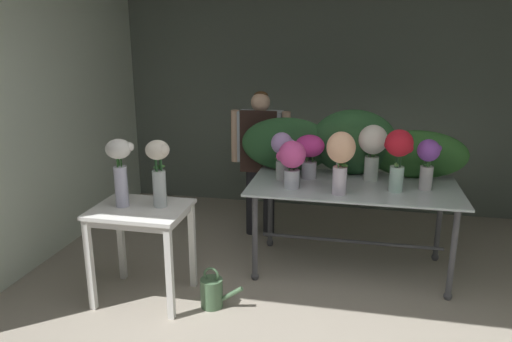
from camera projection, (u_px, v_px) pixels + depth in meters
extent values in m
plane|color=#9E9384|center=(304.00, 266.00, 4.59)|extent=(7.92, 7.92, 0.00)
cube|color=slate|center=(324.00, 96.00, 5.90)|extent=(5.09, 0.12, 2.79)
cube|color=silver|center=(49.00, 112.00, 4.72)|extent=(0.12, 3.72, 2.79)
cube|color=#B4C3C5|center=(353.00, 186.00, 4.31)|extent=(1.84, 0.95, 0.02)
cylinder|color=#4C4C51|center=(255.00, 238.00, 4.23)|extent=(0.05, 0.05, 0.81)
sphere|color=#4C4C51|center=(255.00, 276.00, 4.34)|extent=(0.07, 0.07, 0.07)
cylinder|color=#4C4C51|center=(453.00, 255.00, 3.91)|extent=(0.05, 0.05, 0.81)
sphere|color=#4C4C51|center=(448.00, 296.00, 4.01)|extent=(0.07, 0.07, 0.07)
cylinder|color=#4C4C51|center=(270.00, 209.00, 4.94)|extent=(0.05, 0.05, 0.81)
sphere|color=#4C4C51|center=(270.00, 243.00, 5.04)|extent=(0.07, 0.07, 0.07)
cylinder|color=#4C4C51|center=(439.00, 221.00, 4.61)|extent=(0.05, 0.05, 0.81)
sphere|color=#4C4C51|center=(435.00, 257.00, 4.71)|extent=(0.07, 0.07, 0.07)
cylinder|color=#4C4C51|center=(350.00, 241.00, 4.45)|extent=(1.64, 0.03, 0.03)
cube|color=white|center=(140.00, 209.00, 3.85)|extent=(0.74, 0.60, 0.03)
cube|color=white|center=(141.00, 214.00, 3.86)|extent=(0.68, 0.54, 0.06)
cube|color=white|center=(90.00, 265.00, 3.78)|extent=(0.05, 0.05, 0.77)
cube|color=white|center=(170.00, 273.00, 3.64)|extent=(0.05, 0.05, 0.77)
cube|color=white|center=(121.00, 239.00, 4.26)|extent=(0.05, 0.05, 0.77)
cube|color=white|center=(192.00, 245.00, 4.13)|extent=(0.05, 0.05, 0.77)
cylinder|color=#232328|center=(252.00, 197.00, 5.24)|extent=(0.12, 0.12, 0.84)
cylinder|color=#232328|center=(269.00, 198.00, 5.21)|extent=(0.12, 0.12, 0.84)
cube|color=#B2BCC6|center=(260.00, 136.00, 5.04)|extent=(0.45, 0.22, 0.53)
cube|color=black|center=(258.00, 142.00, 4.94)|extent=(0.38, 0.02, 0.65)
cylinder|color=#D8AD8E|center=(235.00, 136.00, 5.10)|extent=(0.09, 0.09, 0.55)
cylinder|color=#D8AD8E|center=(286.00, 138.00, 4.99)|extent=(0.09, 0.09, 0.55)
sphere|color=#D8AD8E|center=(260.00, 102.00, 4.94)|extent=(0.20, 0.20, 0.20)
ellipsoid|color=brown|center=(261.00, 96.00, 4.95)|extent=(0.15, 0.15, 0.09)
ellipsoid|color=#28562D|center=(287.00, 144.00, 4.70)|extent=(0.91, 0.22, 0.53)
ellipsoid|color=#28562D|center=(353.00, 142.00, 4.56)|extent=(0.80, 0.29, 0.62)
ellipsoid|color=#2D6028|center=(417.00, 154.00, 4.46)|extent=(0.92, 0.23, 0.45)
cylinder|color=silver|center=(371.00, 169.00, 4.41)|extent=(0.13, 0.13, 0.22)
cylinder|color=#9EBCB2|center=(371.00, 175.00, 4.43)|extent=(0.12, 0.12, 0.09)
cylinder|color=#387033|center=(373.00, 164.00, 4.40)|extent=(0.01, 0.01, 0.29)
cylinder|color=#387033|center=(371.00, 163.00, 4.43)|extent=(0.01, 0.01, 0.29)
cylinder|color=#387033|center=(368.00, 164.00, 4.40)|extent=(0.01, 0.01, 0.29)
cylinder|color=#387033|center=(371.00, 164.00, 4.38)|extent=(0.01, 0.01, 0.29)
ellipsoid|color=white|center=(373.00, 140.00, 4.34)|extent=(0.26, 0.26, 0.27)
sphere|color=white|center=(382.00, 144.00, 4.36)|extent=(0.09, 0.09, 0.09)
ellipsoid|color=#387033|center=(375.00, 154.00, 4.40)|extent=(0.08, 0.11, 0.03)
cylinder|color=silver|center=(309.00, 170.00, 4.49)|extent=(0.14, 0.14, 0.16)
cylinder|color=#9EBCB2|center=(309.00, 175.00, 4.50)|extent=(0.13, 0.13, 0.07)
cylinder|color=#477F3D|center=(312.00, 165.00, 4.46)|extent=(0.01, 0.01, 0.24)
cylinder|color=#477F3D|center=(308.00, 164.00, 4.50)|extent=(0.01, 0.01, 0.24)
cylinder|color=#477F3D|center=(306.00, 165.00, 4.46)|extent=(0.01, 0.01, 0.24)
ellipsoid|color=#D1338E|center=(310.00, 146.00, 4.43)|extent=(0.27, 0.27, 0.20)
sphere|color=#D1338E|center=(298.00, 149.00, 4.45)|extent=(0.09, 0.09, 0.09)
sphere|color=#D1338E|center=(317.00, 150.00, 4.41)|extent=(0.07, 0.07, 0.07)
ellipsoid|color=#28562D|center=(312.00, 159.00, 4.49)|extent=(0.09, 0.11, 0.03)
cylinder|color=silver|center=(281.00, 170.00, 4.45)|extent=(0.10, 0.10, 0.18)
cylinder|color=#9EBCB2|center=(281.00, 175.00, 4.46)|extent=(0.09, 0.09, 0.07)
cylinder|color=#477F3D|center=(284.00, 164.00, 4.42)|extent=(0.01, 0.01, 0.27)
cylinder|color=#477F3D|center=(280.00, 164.00, 4.45)|extent=(0.01, 0.01, 0.27)
cylinder|color=#477F3D|center=(280.00, 164.00, 4.42)|extent=(0.01, 0.01, 0.27)
ellipsoid|color=#B28ED1|center=(282.00, 143.00, 4.38)|extent=(0.20, 0.20, 0.20)
sphere|color=#B28ED1|center=(290.00, 144.00, 4.38)|extent=(0.09, 0.09, 0.09)
ellipsoid|color=#387033|center=(279.00, 158.00, 4.46)|extent=(0.09, 0.11, 0.03)
cylinder|color=silver|center=(339.00, 181.00, 4.02)|extent=(0.12, 0.12, 0.24)
cylinder|color=#9EBCB2|center=(339.00, 188.00, 4.04)|extent=(0.11, 0.11, 0.10)
cylinder|color=#477F3D|center=(342.00, 175.00, 4.01)|extent=(0.01, 0.01, 0.32)
cylinder|color=#477F3D|center=(338.00, 174.00, 4.03)|extent=(0.01, 0.01, 0.32)
cylinder|color=#477F3D|center=(338.00, 176.00, 3.99)|extent=(0.01, 0.01, 0.32)
ellipsoid|color=#F4B78E|center=(341.00, 147.00, 3.95)|extent=(0.24, 0.24, 0.26)
sphere|color=#F4B78E|center=(334.00, 144.00, 3.98)|extent=(0.07, 0.07, 0.07)
sphere|color=#F4B78E|center=(348.00, 148.00, 3.93)|extent=(0.10, 0.10, 0.10)
ellipsoid|color=#2D6028|center=(343.00, 165.00, 3.98)|extent=(0.10, 0.09, 0.03)
cylinder|color=silver|center=(292.00, 179.00, 4.20)|extent=(0.14, 0.14, 0.16)
cylinder|color=#9EBCB2|center=(292.00, 184.00, 4.21)|extent=(0.13, 0.13, 0.07)
cylinder|color=#2D6028|center=(294.00, 175.00, 4.18)|extent=(0.01, 0.01, 0.22)
cylinder|color=#2D6028|center=(290.00, 174.00, 4.21)|extent=(0.01, 0.01, 0.22)
cylinder|color=#2D6028|center=(289.00, 175.00, 4.17)|extent=(0.01, 0.01, 0.22)
ellipsoid|color=#E54C9E|center=(292.00, 154.00, 4.14)|extent=(0.24, 0.24, 0.24)
sphere|color=#E54C9E|center=(281.00, 156.00, 4.17)|extent=(0.09, 0.09, 0.09)
ellipsoid|color=#28562D|center=(295.00, 167.00, 4.19)|extent=(0.11, 0.07, 0.03)
cylinder|color=silver|center=(426.00, 178.00, 4.16)|extent=(0.11, 0.11, 0.21)
cylinder|color=#9EBCB2|center=(425.00, 184.00, 4.17)|extent=(0.10, 0.10, 0.09)
cylinder|color=#477F3D|center=(429.00, 173.00, 4.14)|extent=(0.01, 0.01, 0.28)
cylinder|color=#477F3D|center=(426.00, 172.00, 4.16)|extent=(0.01, 0.01, 0.28)
cylinder|color=#477F3D|center=(423.00, 172.00, 4.15)|extent=(0.01, 0.01, 0.28)
cylinder|color=#477F3D|center=(427.00, 174.00, 4.12)|extent=(0.01, 0.01, 0.28)
ellipsoid|color=purple|center=(429.00, 150.00, 4.09)|extent=(0.19, 0.19, 0.19)
sphere|color=purple|center=(422.00, 152.00, 4.08)|extent=(0.08, 0.08, 0.08)
sphere|color=purple|center=(438.00, 148.00, 4.06)|extent=(0.06, 0.06, 0.06)
ellipsoid|color=#387033|center=(427.00, 164.00, 4.13)|extent=(0.10, 0.10, 0.03)
cylinder|color=silver|center=(396.00, 179.00, 4.10)|extent=(0.12, 0.12, 0.22)
cylinder|color=#9EBCB2|center=(396.00, 186.00, 4.12)|extent=(0.11, 0.11, 0.09)
cylinder|color=#28562D|center=(400.00, 171.00, 4.07)|extent=(0.01, 0.01, 0.34)
cylinder|color=#28562D|center=(396.00, 170.00, 4.11)|extent=(0.01, 0.01, 0.34)
cylinder|color=#28562D|center=(395.00, 171.00, 4.08)|extent=(0.01, 0.01, 0.34)
cylinder|color=#28562D|center=(397.00, 172.00, 4.06)|extent=(0.01, 0.01, 0.34)
ellipsoid|color=red|center=(399.00, 143.00, 4.02)|extent=(0.23, 0.23, 0.23)
sphere|color=red|center=(389.00, 145.00, 4.05)|extent=(0.08, 0.08, 0.08)
sphere|color=red|center=(408.00, 148.00, 4.00)|extent=(0.09, 0.09, 0.09)
ellipsoid|color=#477F3D|center=(397.00, 165.00, 4.05)|extent=(0.05, 0.10, 0.03)
cylinder|color=silver|center=(341.00, 171.00, 4.48)|extent=(0.09, 0.09, 0.14)
cylinder|color=#9EBCB2|center=(340.00, 175.00, 4.50)|extent=(0.09, 0.09, 0.06)
cylinder|color=#2D6028|center=(343.00, 164.00, 4.47)|extent=(0.01, 0.01, 0.25)
cylinder|color=#2D6028|center=(341.00, 164.00, 4.49)|extent=(0.01, 0.01, 0.25)
cylinder|color=#2D6028|center=(340.00, 165.00, 4.45)|extent=(0.01, 0.01, 0.25)
ellipsoid|color=red|center=(342.00, 145.00, 4.42)|extent=(0.20, 0.20, 0.18)
sphere|color=red|center=(336.00, 146.00, 4.43)|extent=(0.06, 0.06, 0.06)
sphere|color=red|center=(351.00, 143.00, 4.42)|extent=(0.06, 0.06, 0.06)
cylinder|color=silver|center=(121.00, 187.00, 3.83)|extent=(0.10, 0.10, 0.33)
cylinder|color=#9EBCB2|center=(122.00, 197.00, 3.85)|extent=(0.10, 0.10, 0.14)
cylinder|color=#2D6028|center=(123.00, 180.00, 3.81)|extent=(0.01, 0.01, 0.42)
cylinder|color=#2D6028|center=(120.00, 179.00, 3.83)|extent=(0.01, 0.01, 0.42)
cylinder|color=#2D6028|center=(119.00, 181.00, 3.79)|extent=(0.01, 0.01, 0.42)
ellipsoid|color=white|center=(118.00, 149.00, 3.74)|extent=(0.20, 0.20, 0.15)
sphere|color=white|center=(112.00, 150.00, 3.76)|extent=(0.06, 0.06, 0.06)
sphere|color=white|center=(130.00, 147.00, 3.75)|extent=(0.07, 0.07, 0.07)
cylinder|color=silver|center=(160.00, 189.00, 3.83)|extent=(0.11, 0.11, 0.30)
cylinder|color=#9EBCB2|center=(160.00, 198.00, 3.85)|extent=(0.10, 0.10, 0.12)
cylinder|color=#28562D|center=(162.00, 181.00, 3.81)|extent=(0.01, 0.01, 0.41)
cylinder|color=#28562D|center=(161.00, 180.00, 3.83)|extent=(0.01, 0.01, 0.41)
cylinder|color=#28562D|center=(156.00, 181.00, 3.81)|extent=(0.01, 0.01, 0.41)
cylinder|color=#28562D|center=(157.00, 182.00, 3.78)|extent=(0.01, 0.01, 0.41)
ellipsoid|color=silver|center=(157.00, 150.00, 3.74)|extent=(0.19, 0.19, 0.15)
sphere|color=silver|center=(152.00, 147.00, 3.77)|extent=(0.06, 0.06, 0.06)
sphere|color=silver|center=(163.00, 150.00, 3.71)|extent=(0.09, 0.09, 0.09)
ellipsoid|color=#477F3D|center=(159.00, 167.00, 3.82)|extent=(0.10, 0.10, 0.03)
cylinder|color=#4C704C|center=(212.00, 293.00, 3.88)|extent=(0.18, 0.18, 0.24)
cylinder|color=#4C704C|center=(232.00, 294.00, 3.84)|extent=(0.18, 0.04, 0.14)
torus|color=#4C704C|center=(211.00, 275.00, 3.84)|extent=(0.13, 0.02, 0.13)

